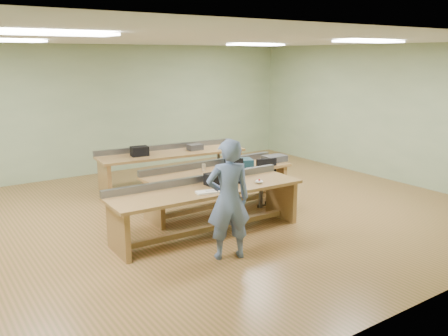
{
  "coord_description": "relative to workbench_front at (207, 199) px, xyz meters",
  "views": [
    {
      "loc": [
        -3.97,
        -6.78,
        2.74
      ],
      "look_at": [
        0.24,
        -0.6,
        0.97
      ],
      "focal_mm": 38.0,
      "sensor_mm": 36.0,
      "label": 1
    }
  ],
  "objects": [
    {
      "name": "camera_bag",
      "position": [
        0.2,
        0.1,
        0.28
      ],
      "size": [
        0.28,
        0.19,
        0.19
      ],
      "primitive_type": "cube",
      "rotation": [
        0.0,
        0.0,
        0.04
      ],
      "color": "black",
      "rests_on": "workbench_front"
    },
    {
      "name": "wall_back",
      "position": [
        0.22,
        4.8,
        0.94
      ],
      "size": [
        10.0,
        0.04,
        3.0
      ],
      "primitive_type": "cube",
      "color": "#9DB287",
      "rests_on": "floor"
    },
    {
      "name": "storage_box_back",
      "position": [
        0.15,
        2.8,
        0.28
      ],
      "size": [
        0.37,
        0.29,
        0.19
      ],
      "primitive_type": "cube",
      "rotation": [
        0.0,
        0.0,
        -0.14
      ],
      "color": "black",
      "rests_on": "workbench_back"
    },
    {
      "name": "mug",
      "position": [
        1.08,
        0.98,
        0.23
      ],
      "size": [
        0.13,
        0.13,
        0.09
      ],
      "primitive_type": "imported",
      "rotation": [
        0.0,
        0.0,
        -0.1
      ],
      "color": "#323234",
      "rests_on": "workbench_mid"
    },
    {
      "name": "fluor_panels",
      "position": [
        0.22,
        0.8,
        2.41
      ],
      "size": [
        6.2,
        3.5,
        0.03
      ],
      "color": "white",
      "rests_on": "ceiling"
    },
    {
      "name": "workbench_front",
      "position": [
        0.0,
        0.0,
        0.0
      ],
      "size": [
        3.15,
        0.92,
        0.86
      ],
      "rotation": [
        0.0,
        0.0,
        -0.03
      ],
      "color": "olive",
      "rests_on": "floor"
    },
    {
      "name": "parts_bin_grey",
      "position": [
        2.08,
        0.84,
        0.25
      ],
      "size": [
        0.44,
        0.28,
        0.12
      ],
      "primitive_type": "cube",
      "rotation": [
        0.0,
        0.0,
        -0.0
      ],
      "color": "#323234",
      "rests_on": "workbench_mid"
    },
    {
      "name": "ceiling",
      "position": [
        0.22,
        0.8,
        2.44
      ],
      "size": [
        10.0,
        10.0,
        0.0
      ],
      "primitive_type": "plane",
      "color": "silver",
      "rests_on": "wall_back"
    },
    {
      "name": "keyboard",
      "position": [
        -0.06,
        -0.26,
        0.2
      ],
      "size": [
        0.52,
        0.26,
        0.03
      ],
      "primitive_type": "cube",
      "rotation": [
        0.0,
        0.0,
        -0.2
      ],
      "color": "white",
      "rests_on": "workbench_front"
    },
    {
      "name": "person",
      "position": [
        -0.24,
        -0.94,
        0.28
      ],
      "size": [
        0.71,
        0.57,
        1.68
      ],
      "primitive_type": "imported",
      "rotation": [
        0.0,
        0.0,
        2.82
      ],
      "color": "#6880AA",
      "rests_on": "floor"
    },
    {
      "name": "wall_right",
      "position": [
        5.22,
        0.8,
        0.94
      ],
      "size": [
        0.04,
        8.0,
        3.0
      ],
      "primitive_type": "cube",
      "color": "#9DB287",
      "rests_on": "floor"
    },
    {
      "name": "laptop_screen",
      "position": [
        0.64,
        0.17,
        0.43
      ],
      "size": [
        0.24,
        0.22,
        0.24
      ],
      "primitive_type": "cube",
      "rotation": [
        0.0,
        0.0,
        -0.74
      ],
      "color": "black",
      "rests_on": "laptop_base"
    },
    {
      "name": "workbench_back",
      "position": [
        0.88,
        2.79,
        0.0
      ],
      "size": [
        3.19,
        1.1,
        0.86
      ],
      "rotation": [
        0.0,
        0.0,
        -0.09
      ],
      "color": "olive",
      "rests_on": "floor"
    },
    {
      "name": "wall_front",
      "position": [
        0.22,
        -3.2,
        0.94
      ],
      "size": [
        10.0,
        0.04,
        3.0
      ],
      "primitive_type": "cube",
      "color": "#9DB287",
      "rests_on": "floor"
    },
    {
      "name": "workbench_mid",
      "position": [
        0.81,
        0.92,
        -0.01
      ],
      "size": [
        2.84,
        0.8,
        0.86
      ],
      "rotation": [
        0.0,
        0.0,
        0.02
      ],
      "color": "olive",
      "rests_on": "floor"
    },
    {
      "name": "tray_back",
      "position": [
        1.41,
        2.7,
        0.25
      ],
      "size": [
        0.31,
        0.23,
        0.12
      ],
      "primitive_type": "cube",
      "rotation": [
        0.0,
        0.0,
        -0.02
      ],
      "color": "#323234",
      "rests_on": "workbench_back"
    },
    {
      "name": "laptop_base",
      "position": [
        0.55,
        0.08,
        0.2
      ],
      "size": [
        0.4,
        0.4,
        0.03
      ],
      "primitive_type": "cube",
      "rotation": [
        0.0,
        0.0,
        -0.74
      ],
      "color": "black",
      "rests_on": "workbench_front"
    },
    {
      "name": "task_chair",
      "position": [
        1.67,
        0.48,
        -0.24
      ],
      "size": [
        0.57,
        0.57,
        0.89
      ],
      "rotation": [
        0.0,
        0.0,
        -0.21
      ],
      "color": "black",
      "rests_on": "floor"
    },
    {
      "name": "floor",
      "position": [
        0.22,
        0.8,
        -0.56
      ],
      "size": [
        10.0,
        10.0,
        0.0
      ],
      "primitive_type": "plane",
      "color": "#905F36",
      "rests_on": "ground"
    },
    {
      "name": "trackball_mouse",
      "position": [
        0.84,
        -0.25,
        0.22
      ],
      "size": [
        0.14,
        0.16,
        0.06
      ],
      "primitive_type": "ellipsoid",
      "rotation": [
        0.0,
        0.0,
        -0.18
      ],
      "color": "white",
      "rests_on": "workbench_front"
    },
    {
      "name": "drinks_can",
      "position": [
        0.55,
        0.97,
        0.25
      ],
      "size": [
        0.07,
        0.07,
        0.13
      ],
      "primitive_type": "cylinder",
      "rotation": [
        0.0,
        0.0,
        -0.05
      ],
      "color": "silver",
      "rests_on": "workbench_mid"
    },
    {
      "name": "parts_bin_teal",
      "position": [
        1.29,
        0.86,
        0.26
      ],
      "size": [
        0.49,
        0.43,
        0.14
      ],
      "primitive_type": "cube",
      "rotation": [
        0.0,
        0.0,
        -0.36
      ],
      "color": "#153747",
      "rests_on": "workbench_mid"
    }
  ]
}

